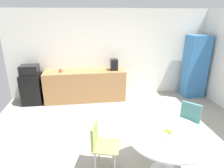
% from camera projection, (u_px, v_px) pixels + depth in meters
% --- Properties ---
extents(ground_plane, '(6.00, 6.00, 0.00)m').
position_uv_depth(ground_plane, '(131.00, 157.00, 3.51)').
color(ground_plane, '#9E998E').
extents(wall_back, '(6.00, 0.10, 2.60)m').
position_uv_depth(wall_back, '(110.00, 54.00, 5.86)').
color(wall_back, white).
rests_on(wall_back, ground_plane).
extents(counter_block, '(2.32, 0.60, 0.90)m').
position_uv_depth(counter_block, '(85.00, 86.00, 5.72)').
color(counter_block, '#9E7042').
rests_on(counter_block, ground_plane).
extents(mini_fridge, '(0.54, 0.54, 0.86)m').
position_uv_depth(mini_fridge, '(32.00, 89.00, 5.54)').
color(mini_fridge, black).
rests_on(mini_fridge, ground_plane).
extents(microwave, '(0.48, 0.38, 0.26)m').
position_uv_depth(microwave, '(29.00, 70.00, 5.35)').
color(microwave, black).
rests_on(microwave, mini_fridge).
extents(locker_cabinet, '(0.60, 0.50, 1.87)m').
position_uv_depth(locker_cabinet, '(195.00, 67.00, 5.89)').
color(locker_cabinet, '#3372B2').
rests_on(locker_cabinet, ground_plane).
extents(round_table, '(1.24, 1.24, 0.74)m').
position_uv_depth(round_table, '(167.00, 141.00, 2.96)').
color(round_table, silver).
rests_on(round_table, ground_plane).
extents(chair_teal, '(0.59, 0.59, 0.83)m').
position_uv_depth(chair_teal, '(188.00, 119.00, 3.76)').
color(chair_teal, silver).
rests_on(chair_teal, ground_plane).
extents(chair_olive, '(0.51, 0.51, 0.83)m').
position_uv_depth(chair_olive, '(100.00, 141.00, 3.11)').
color(chair_olive, silver).
rests_on(chair_olive, ground_plane).
extents(fruit_bowl, '(0.23, 0.23, 0.11)m').
position_uv_depth(fruit_bowl, '(168.00, 134.00, 2.85)').
color(fruit_bowl, silver).
rests_on(fruit_bowl, round_table).
extents(mug_white, '(0.13, 0.08, 0.09)m').
position_uv_depth(mug_white, '(112.00, 68.00, 5.74)').
color(mug_white, '#338C59').
rests_on(mug_white, counter_block).
extents(mug_green, '(0.13, 0.08, 0.09)m').
position_uv_depth(mug_green, '(61.00, 71.00, 5.43)').
color(mug_green, '#D84C4C').
rests_on(mug_green, counter_block).
extents(coffee_maker, '(0.20, 0.24, 0.32)m').
position_uv_depth(coffee_maker, '(114.00, 65.00, 5.63)').
color(coffee_maker, black).
rests_on(coffee_maker, counter_block).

